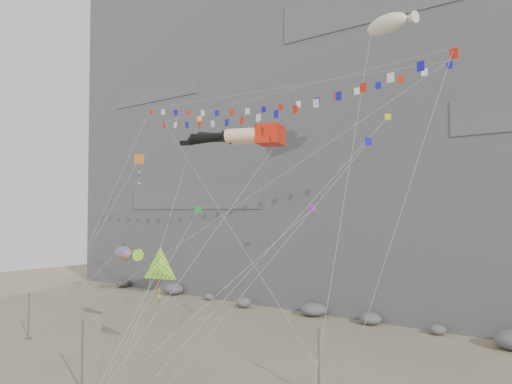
{
  "coord_description": "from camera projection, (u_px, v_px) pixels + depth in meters",
  "views": [
    {
      "loc": [
        25.93,
        -25.07,
        10.19
      ],
      "look_at": [
        -0.85,
        9.0,
        11.9
      ],
      "focal_mm": 35.0,
      "sensor_mm": 36.0,
      "label": 1
    }
  ],
  "objects": [
    {
      "name": "small_kite_d",
      "position": [
        381.0,
        124.0,
        36.27
      ],
      "size": [
        9.28,
        15.29,
        24.18
      ],
      "color": "yellow",
      "rests_on": "ground"
    },
    {
      "name": "small_kite_a",
      "position": [
        198.0,
        124.0,
        45.2
      ],
      "size": [
        6.22,
        13.06,
        23.14
      ],
      "color": "orange",
      "rests_on": "ground"
    },
    {
      "name": "legs_kite",
      "position": [
        243.0,
        137.0,
        38.5
      ],
      "size": [
        8.28,
        15.03,
        20.97
      ],
      "rotation": [
        0.0,
        0.0,
        0.36
      ],
      "color": "red",
      "rests_on": "ground"
    },
    {
      "name": "small_kite_e",
      "position": [
        363.0,
        148.0,
        28.91
      ],
      "size": [
        10.26,
        7.15,
        18.42
      ],
      "color": "#1313A7",
      "rests_on": "ground"
    },
    {
      "name": "talus_boulders",
      "position": [
        313.0,
        310.0,
        48.69
      ],
      "size": [
        60.0,
        3.0,
        1.2
      ],
      "primitive_type": null,
      "color": "slate",
      "rests_on": "ground"
    },
    {
      "name": "blimp_windsock",
      "position": [
        386.0,
        25.0,
        39.38
      ],
      "size": [
        4.7,
        15.8,
        28.88
      ],
      "color": "#ECE7C2",
      "rests_on": "ground"
    },
    {
      "name": "fish_windsock",
      "position": [
        124.0,
        254.0,
        39.36
      ],
      "size": [
        9.84,
        3.91,
        10.76
      ],
      "color": "#FF5E0D",
      "rests_on": "ground"
    },
    {
      "name": "flag_banner_upper",
      "position": [
        272.0,
        90.0,
        43.77
      ],
      "size": [
        29.69,
        14.2,
        28.06
      ],
      "color": "red",
      "rests_on": "ground"
    },
    {
      "name": "small_kite_b",
      "position": [
        309.0,
        212.0,
        33.01
      ],
      "size": [
        8.12,
        10.01,
        15.97
      ],
      "color": "#721BA0",
      "rests_on": "ground"
    },
    {
      "name": "anchor_pole_right",
      "position": [
        319.0,
        364.0,
        27.18
      ],
      "size": [
        0.12,
        0.12,
        3.8
      ],
      "primitive_type": "cylinder",
      "color": "slate",
      "rests_on": "ground"
    },
    {
      "name": "harlequin_kite",
      "position": [
        139.0,
        160.0,
        44.78
      ],
      "size": [
        5.22,
        7.52,
        16.79
      ],
      "color": "red",
      "rests_on": "ground"
    },
    {
      "name": "small_kite_c",
      "position": [
        197.0,
        211.0,
        39.97
      ],
      "size": [
        3.45,
        11.22,
        14.98
      ],
      "color": "#179A20",
      "rests_on": "ground"
    },
    {
      "name": "cliff",
      "position": [
        377.0,
        92.0,
        61.43
      ],
      "size": [
        80.0,
        28.0,
        50.0
      ],
      "primitive_type": "cube",
      "color": "slate",
      "rests_on": "ground"
    },
    {
      "name": "anchor_pole_center",
      "position": [
        82.0,
        355.0,
        28.42
      ],
      "size": [
        0.12,
        0.12,
        4.02
      ],
      "primitive_type": "cylinder",
      "color": "slate",
      "rests_on": "ground"
    },
    {
      "name": "ground",
      "position": [
        187.0,
        355.0,
        35.31
      ],
      "size": [
        120.0,
        120.0,
        0.0
      ],
      "primitive_type": "plane",
      "color": "gray",
      "rests_on": "ground"
    },
    {
      "name": "anchor_pole_left",
      "position": [
        29.0,
        316.0,
        39.87
      ],
      "size": [
        0.12,
        0.12,
        3.62
      ],
      "primitive_type": "cylinder",
      "color": "slate",
      "rests_on": "ground"
    },
    {
      "name": "delta_kite",
      "position": [
        159.0,
        269.0,
        30.74
      ],
      "size": [
        2.7,
        4.49,
        8.51
      ],
      "color": "#FFEF0D",
      "rests_on": "ground"
    },
    {
      "name": "flag_banner_lower",
      "position": [
        267.0,
        96.0,
        35.86
      ],
      "size": [
        27.6,
        7.2,
        21.12
      ],
      "color": "red",
      "rests_on": "ground"
    }
  ]
}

